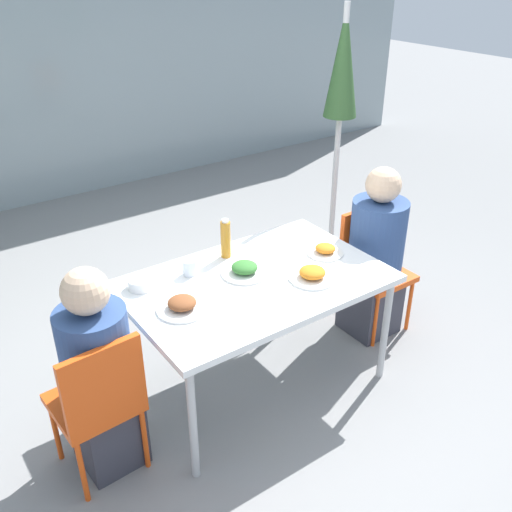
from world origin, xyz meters
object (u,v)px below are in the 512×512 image
(chair_left, at_px, (99,398))
(chair_right, at_px, (371,261))
(closed_umbrella, at_px, (341,93))
(person_right, at_px, (375,259))
(bottle, at_px, (226,239))
(drinking_cup, at_px, (189,267))
(salad_bowl, at_px, (141,283))
(person_left, at_px, (100,377))

(chair_left, bearing_deg, chair_right, 2.78)
(chair_right, height_order, closed_umbrella, closed_umbrella)
(chair_left, relative_size, person_right, 0.71)
(chair_right, bearing_deg, bottle, -13.44)
(drinking_cup, relative_size, salad_bowl, 0.62)
(chair_right, bearing_deg, person_right, 58.07)
(person_left, height_order, chair_right, person_left)
(closed_umbrella, distance_m, drinking_cup, 1.86)
(person_right, bearing_deg, drinking_cup, -11.77)
(bottle, bearing_deg, salad_bowl, -176.72)
(person_left, xyz_separation_m, bottle, (1.00, 0.38, 0.32))
(closed_umbrella, bearing_deg, person_left, -159.39)
(person_right, relative_size, drinking_cup, 13.24)
(bottle, bearing_deg, drinking_cup, -168.02)
(drinking_cup, bearing_deg, bottle, 11.98)
(bottle, height_order, drinking_cup, bottle)
(closed_umbrella, bearing_deg, drinking_cup, -161.14)
(person_right, distance_m, salad_bowl, 1.61)
(chair_left, relative_size, bottle, 3.45)
(chair_right, height_order, bottle, bottle)
(chair_left, xyz_separation_m, closed_umbrella, (2.39, 0.96, 0.98))
(chair_left, height_order, drinking_cup, chair_left)
(chair_left, height_order, chair_right, same)
(chair_right, xyz_separation_m, salad_bowl, (-1.62, 0.21, 0.28))
(chair_right, xyz_separation_m, bottle, (-1.03, 0.25, 0.37))
(closed_umbrella, height_order, drinking_cup, closed_umbrella)
(bottle, relative_size, salad_bowl, 1.68)
(chair_right, distance_m, closed_umbrella, 1.27)
(chair_left, xyz_separation_m, person_left, (0.05, 0.08, 0.05))
(chair_left, relative_size, salad_bowl, 5.81)
(chair_left, relative_size, drinking_cup, 9.37)
(person_right, bearing_deg, bottle, -18.40)
(person_right, bearing_deg, salad_bowl, -10.61)
(drinking_cup, height_order, salad_bowl, drinking_cup)
(chair_left, bearing_deg, salad_bowl, 40.16)
(person_right, relative_size, closed_umbrella, 0.58)
(chair_right, xyz_separation_m, closed_umbrella, (0.32, 0.75, 0.98))
(chair_left, relative_size, closed_umbrella, 0.41)
(chair_right, bearing_deg, salad_bowl, -7.51)
(closed_umbrella, height_order, bottle, closed_umbrella)
(chair_right, height_order, salad_bowl, chair_right)
(person_right, relative_size, bottle, 4.88)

